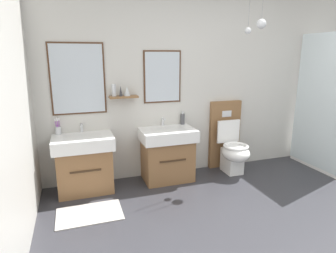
{
  "coord_description": "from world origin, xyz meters",
  "views": [
    {
      "loc": [
        -1.91,
        -1.63,
        1.65
      ],
      "look_at": [
        -0.83,
        1.63,
        0.79
      ],
      "focal_mm": 30.76,
      "sensor_mm": 36.0,
      "label": 1
    }
  ],
  "objects_px": {
    "soap_dispenser": "(183,119)",
    "shower_tray": "(329,140)",
    "vanity_sink_right": "(167,153)",
    "toothbrush_cup": "(58,130)",
    "vanity_sink_left": "(85,162)",
    "toilet": "(230,146)"
  },
  "relations": [
    {
      "from": "toilet",
      "to": "toothbrush_cup",
      "type": "distance_m",
      "value": 2.34
    },
    {
      "from": "soap_dispenser",
      "to": "shower_tray",
      "type": "xyz_separation_m",
      "value": [
        2.17,
        -0.49,
        -0.37
      ]
    },
    {
      "from": "toothbrush_cup",
      "to": "vanity_sink_right",
      "type": "bearing_deg",
      "value": -7.33
    },
    {
      "from": "vanity_sink_left",
      "to": "soap_dispenser",
      "type": "distance_m",
      "value": 1.43
    },
    {
      "from": "vanity_sink_right",
      "to": "soap_dispenser",
      "type": "height_order",
      "value": "soap_dispenser"
    },
    {
      "from": "toilet",
      "to": "shower_tray",
      "type": "xyz_separation_m",
      "value": [
        1.5,
        -0.32,
        0.04
      ]
    },
    {
      "from": "vanity_sink_right",
      "to": "toothbrush_cup",
      "type": "relative_size",
      "value": 3.42
    },
    {
      "from": "soap_dispenser",
      "to": "shower_tray",
      "type": "distance_m",
      "value": 2.26
    },
    {
      "from": "vanity_sink_left",
      "to": "soap_dispenser",
      "type": "bearing_deg",
      "value": 7.7
    },
    {
      "from": "vanity_sink_left",
      "to": "vanity_sink_right",
      "type": "height_order",
      "value": "same"
    },
    {
      "from": "toothbrush_cup",
      "to": "toilet",
      "type": "bearing_deg",
      "value": -3.99
    },
    {
      "from": "vanity_sink_right",
      "to": "shower_tray",
      "type": "distance_m",
      "value": 2.48
    },
    {
      "from": "vanity_sink_right",
      "to": "toothbrush_cup",
      "type": "bearing_deg",
      "value": 172.67
    },
    {
      "from": "soap_dispenser",
      "to": "toilet",
      "type": "bearing_deg",
      "value": -14.25
    },
    {
      "from": "vanity_sink_left",
      "to": "shower_tray",
      "type": "xyz_separation_m",
      "value": [
        3.53,
        -0.3,
        0.04
      ]
    },
    {
      "from": "soap_dispenser",
      "to": "vanity_sink_right",
      "type": "bearing_deg",
      "value": -147.3
    },
    {
      "from": "vanity_sink_left",
      "to": "toothbrush_cup",
      "type": "height_order",
      "value": "toothbrush_cup"
    },
    {
      "from": "vanity_sink_left",
      "to": "soap_dispenser",
      "type": "height_order",
      "value": "soap_dispenser"
    },
    {
      "from": "vanity_sink_right",
      "to": "toothbrush_cup",
      "type": "xyz_separation_m",
      "value": [
        -1.35,
        0.17,
        0.39
      ]
    },
    {
      "from": "vanity_sink_right",
      "to": "toilet",
      "type": "height_order",
      "value": "toilet"
    },
    {
      "from": "shower_tray",
      "to": "vanity_sink_left",
      "type": "bearing_deg",
      "value": 175.07
    },
    {
      "from": "vanity_sink_right",
      "to": "soap_dispenser",
      "type": "xyz_separation_m",
      "value": [
        0.29,
        0.18,
        0.41
      ]
    }
  ]
}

